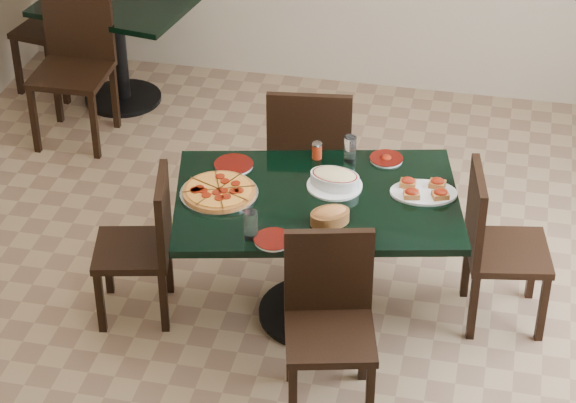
% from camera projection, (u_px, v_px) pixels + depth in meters
% --- Properties ---
extents(floor, '(5.50, 5.50, 0.00)m').
position_uv_depth(floor, '(277.00, 318.00, 5.96)').
color(floor, '#846B4C').
rests_on(floor, ground).
extents(room_shell, '(5.50, 5.50, 5.50)m').
position_uv_depth(room_shell, '(512.00, 2.00, 6.54)').
color(room_shell, silver).
rests_on(room_shell, floor).
extents(main_table, '(1.57, 1.19, 0.75)m').
position_uv_depth(main_table, '(317.00, 227.00, 5.68)').
color(main_table, black).
rests_on(main_table, floor).
extents(back_table, '(1.10, 0.87, 0.75)m').
position_uv_depth(back_table, '(117.00, 33.00, 7.69)').
color(back_table, black).
rests_on(back_table, floor).
extents(chair_far, '(0.52, 0.52, 0.99)m').
position_uv_depth(chair_far, '(310.00, 153.00, 6.30)').
color(chair_far, black).
rests_on(chair_far, floor).
extents(chair_near, '(0.50, 0.50, 0.89)m').
position_uv_depth(chair_near, '(329.00, 313.00, 5.22)').
color(chair_near, black).
rests_on(chair_near, floor).
extents(chair_right, '(0.48, 0.48, 0.89)m').
position_uv_depth(chair_right, '(494.00, 240.00, 5.71)').
color(chair_right, black).
rests_on(chair_right, floor).
extents(chair_left, '(0.46, 0.46, 0.83)m').
position_uv_depth(chair_left, '(146.00, 240.00, 5.77)').
color(chair_left, black).
rests_on(chair_left, floor).
extents(back_chair_near, '(0.48, 0.48, 1.01)m').
position_uv_depth(back_chair_near, '(75.00, 56.00, 7.30)').
color(back_chair_near, black).
rests_on(back_chair_near, floor).
extents(back_chair_left, '(0.51, 0.51, 0.95)m').
position_uv_depth(back_chair_left, '(61.00, 21.00, 7.83)').
color(back_chair_left, black).
rests_on(back_chair_left, floor).
extents(pepperoni_pizza, '(0.39, 0.39, 0.04)m').
position_uv_depth(pepperoni_pizza, '(219.00, 191.00, 5.59)').
color(pepperoni_pizza, silver).
rests_on(pepperoni_pizza, main_table).
extents(lasagna_casserole, '(0.28, 0.28, 0.09)m').
position_uv_depth(lasagna_casserole, '(335.00, 179.00, 5.63)').
color(lasagna_casserole, silver).
rests_on(lasagna_casserole, main_table).
extents(bread_basket, '(0.24, 0.22, 0.09)m').
position_uv_depth(bread_basket, '(330.00, 216.00, 5.37)').
color(bread_basket, brown).
rests_on(bread_basket, main_table).
extents(bruschetta_platter, '(0.37, 0.28, 0.05)m').
position_uv_depth(bruschetta_platter, '(424.00, 190.00, 5.59)').
color(bruschetta_platter, silver).
rests_on(bruschetta_platter, main_table).
extents(side_plate_near, '(0.18, 0.18, 0.02)m').
position_uv_depth(side_plate_near, '(273.00, 240.00, 5.26)').
color(side_plate_near, silver).
rests_on(side_plate_near, main_table).
extents(side_plate_far_r, '(0.17, 0.17, 0.03)m').
position_uv_depth(side_plate_far_r, '(386.00, 159.00, 5.87)').
color(side_plate_far_r, silver).
rests_on(side_plate_far_r, main_table).
extents(side_plate_far_l, '(0.21, 0.21, 0.02)m').
position_uv_depth(side_plate_far_l, '(234.00, 165.00, 5.82)').
color(side_plate_far_l, silver).
rests_on(side_plate_far_l, main_table).
extents(napkin_setting, '(0.19, 0.19, 0.01)m').
position_uv_depth(napkin_setting, '(276.00, 240.00, 5.27)').
color(napkin_setting, silver).
rests_on(napkin_setting, main_table).
extents(water_glass_a, '(0.07, 0.07, 0.14)m').
position_uv_depth(water_glass_a, '(350.00, 149.00, 5.83)').
color(water_glass_a, white).
rests_on(water_glass_a, main_table).
extents(water_glass_b, '(0.07, 0.07, 0.14)m').
position_uv_depth(water_glass_b, '(251.00, 225.00, 5.25)').
color(water_glass_b, white).
rests_on(water_glass_b, main_table).
extents(pepper_shaker, '(0.05, 0.05, 0.09)m').
position_uv_depth(pepper_shaker, '(317.00, 150.00, 5.86)').
color(pepper_shaker, '#AD2B12').
rests_on(pepper_shaker, main_table).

